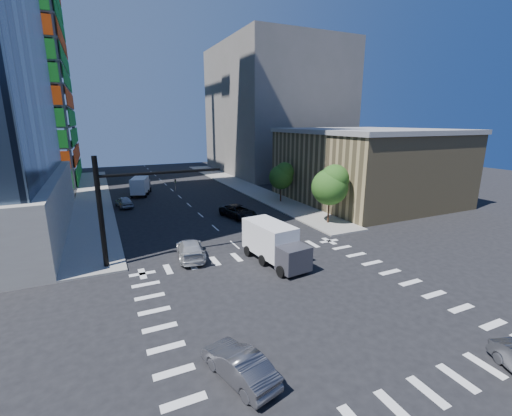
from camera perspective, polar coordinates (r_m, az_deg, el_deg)
ground at (r=23.77m, az=7.43°, el=-15.34°), size 160.00×160.00×0.00m
road_markings at (r=23.77m, az=7.43°, el=-15.32°), size 20.00×20.00×0.01m
sidewalk_ne at (r=63.15m, az=-2.28°, el=3.70°), size 5.00×60.00×0.15m
sidewalk_nw at (r=58.51m, az=-25.51°, el=1.44°), size 5.00×60.00×0.15m
commercial_building at (r=53.90m, az=17.85°, el=6.83°), size 20.50×22.50×10.60m
bg_building_ne at (r=81.87m, az=3.17°, el=15.91°), size 24.00×30.00×28.00m
signal_mast_nw at (r=29.52m, az=-21.76°, el=1.13°), size 10.20×0.40×9.00m
tree_south at (r=39.96m, az=12.43°, el=3.86°), size 4.16×4.16×6.82m
tree_north at (r=50.15m, az=4.38°, el=5.43°), size 3.54×3.52×5.78m
car_nb_far at (r=42.52m, az=-3.00°, el=-0.59°), size 3.81×6.04×1.56m
car_sb_near at (r=30.76m, az=-10.86°, el=-6.75°), size 3.01×5.72×1.58m
car_sb_mid at (r=51.04m, az=-21.12°, el=0.96°), size 2.41×4.67×1.52m
car_sb_cross at (r=17.48m, az=-2.80°, el=-24.68°), size 2.64×4.64×1.45m
box_truck_near at (r=28.84m, az=3.38°, el=-6.53°), size 3.40×6.56×3.30m
box_truck_far at (r=58.68m, az=-18.61°, el=3.35°), size 3.90×6.04×2.93m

